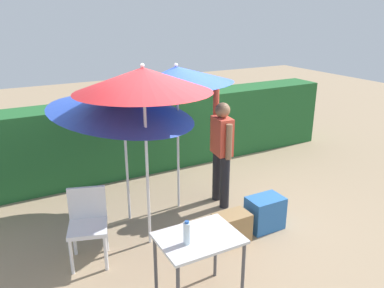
% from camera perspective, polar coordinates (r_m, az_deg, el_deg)
% --- Properties ---
extents(ground_plane, '(24.00, 24.00, 0.00)m').
position_cam_1_polar(ground_plane, '(5.57, 1.50, -11.66)').
color(ground_plane, '#9E8466').
extents(hedge_row, '(8.00, 0.70, 1.34)m').
position_cam_1_polar(hedge_row, '(7.19, -7.54, 1.39)').
color(hedge_row, '#23602D').
rests_on(hedge_row, ground_plane).
extents(umbrella_rainbow, '(1.59, 1.60, 2.30)m').
position_cam_1_polar(umbrella_rainbow, '(4.42, -7.23, 9.34)').
color(umbrella_rainbow, silver).
rests_on(umbrella_rainbow, ground_plane).
extents(umbrella_orange, '(1.58, 1.58, 2.24)m').
position_cam_1_polar(umbrella_orange, '(5.35, -2.28, 9.92)').
color(umbrella_orange, silver).
rests_on(umbrella_orange, ground_plane).
extents(umbrella_yellow, '(1.98, 1.96, 2.09)m').
position_cam_1_polar(umbrella_yellow, '(5.16, -10.08, 6.19)').
color(umbrella_yellow, silver).
rests_on(umbrella_yellow, ground_plane).
extents(person_vendor, '(0.26, 0.56, 1.88)m').
position_cam_1_polar(person_vendor, '(5.75, 4.40, -0.36)').
color(person_vendor, black).
rests_on(person_vendor, ground_plane).
extents(chair_plastic, '(0.55, 0.55, 0.89)m').
position_cam_1_polar(chair_plastic, '(4.78, -15.13, -10.94)').
color(chair_plastic, silver).
rests_on(chair_plastic, ground_plane).
extents(cooler_box, '(0.48, 0.33, 0.46)m').
position_cam_1_polar(cooler_box, '(5.46, 10.71, -9.96)').
color(cooler_box, '#2D6BB7').
rests_on(cooler_box, ground_plane).
extents(crate_cardboard, '(0.47, 0.29, 0.38)m').
position_cam_1_polar(crate_cardboard, '(5.14, 5.86, -12.14)').
color(crate_cardboard, '#9E7A4C').
rests_on(crate_cardboard, ground_plane).
extents(folding_table, '(0.80, 0.60, 0.77)m').
position_cam_1_polar(folding_table, '(3.93, 1.01, -14.69)').
color(folding_table, '#4C4C51').
rests_on(folding_table, ground_plane).
extents(bottle_water, '(0.07, 0.07, 0.24)m').
position_cam_1_polar(bottle_water, '(3.72, -0.75, -12.99)').
color(bottle_water, silver).
rests_on(bottle_water, folding_table).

